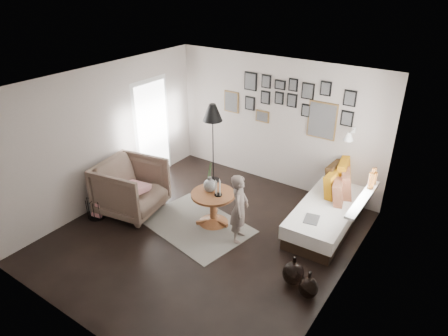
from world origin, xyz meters
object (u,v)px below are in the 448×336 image
Objects in this scene: daybed at (329,210)px; armchair at (131,187)px; vase at (210,183)px; demijohn_large at (293,273)px; child at (239,208)px; magazine_basket at (96,208)px; demijohn_small at (308,287)px; floor_lamp at (213,116)px; pedestal_table at (213,209)px.

armchair is (-3.16, -1.60, 0.18)m from daybed.
demijohn_large is (1.91, -0.61, -0.59)m from vase.
daybed is 1.64m from child.
magazine_basket is (-1.78, -1.07, -0.58)m from vase.
armchair is 0.90× the size of child.
armchair is at bearing -155.20° from daybed.
demijohn_small is at bearing -78.74° from daybed.
vase is 0.32× the size of floor_lamp.
demijohn_large reaches higher than magazine_basket.
magazine_basket is at bearing -150.42° from pedestal_table.
magazine_basket is 0.83× the size of demijohn_large.
daybed is (1.78, 1.05, -0.46)m from vase.
pedestal_table is at bearing 162.12° from demijohn_large.
floor_lamp is 2.25m from child.
child is (1.54, -1.41, -0.86)m from floor_lamp.
child is (-1.20, 0.44, 0.42)m from demijohn_large.
daybed is 1.84m from demijohn_small.
armchair is at bearing -158.56° from vase.
demijohn_small is at bearing -22.70° from demijohn_large.
armchair is 2.13m from child.
child is at bearing 159.68° from demijohn_large.
pedestal_table is at bearing -80.28° from armchair.
daybed is at bearing -61.30° from child.
floor_lamp reaches higher than magazine_basket.
armchair is 2.32× the size of demijohn_large.
demijohn_large is at bearing 157.30° from demijohn_small.
floor_lamp is 2.81m from magazine_basket.
floor_lamp is (-2.60, 0.19, 1.15)m from daybed.
daybed reaches higher than pedestal_table.
demijohn_small is (3.02, -1.97, -1.30)m from floor_lamp.
armchair is 3.31m from demijohn_large.
demijohn_small is at bearing -130.96° from child.
vase is 2.12m from daybed.
daybed reaches higher than demijohn_large.
pedestal_table is at bearing -14.04° from vase.
demijohn_small is (3.98, 0.34, -0.03)m from magazine_basket.
armchair reaches higher than magazine_basket.
daybed reaches higher than demijohn_small.
demijohn_large is at bearing -17.88° from pedestal_table.
pedestal_table is 0.64× the size of child.
vase is 1.29× the size of demijohn_small.
pedestal_table is 1.93m from demijohn_large.
daybed is 1.67m from demijohn_large.
demijohn_large is at bearing -34.08° from floor_lamp.
child reaches higher than vase.
demijohn_small is (2.20, -0.73, -0.61)m from vase.
floor_lamp reaches higher than vase.
vase is at bearing 162.28° from demijohn_large.
armchair is at bearing 178.81° from demijohn_large.
armchair is (-1.46, -0.52, 0.21)m from pedestal_table.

